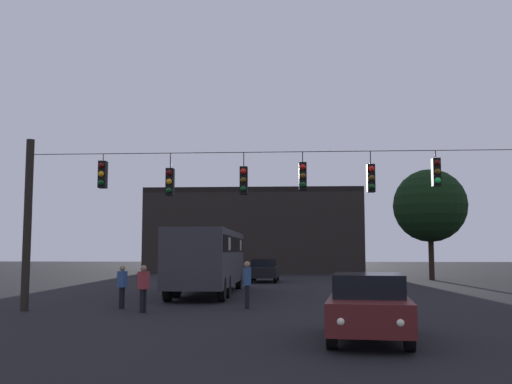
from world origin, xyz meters
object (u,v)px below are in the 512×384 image
object	(u,v)px
city_bus	(209,255)
car_near_right	(369,305)
pedestrian_crossing_left	(247,282)
pedestrian_crossing_center	(143,286)
tree_left_silhouette	(430,206)
pedestrian_crossing_right	(122,284)
car_far_left	(264,270)

from	to	relation	value
city_bus	car_near_right	world-z (taller)	city_bus
car_near_right	pedestrian_crossing_left	size ratio (longest dim) A/B	2.67
pedestrian_crossing_center	tree_left_silhouette	world-z (taller)	tree_left_silhouette
pedestrian_crossing_center	pedestrian_crossing_right	size ratio (longest dim) A/B	1.03
pedestrian_crossing_center	car_near_right	bearing A→B (deg)	-40.07
car_near_right	car_far_left	size ratio (longest dim) A/B	1.03
pedestrian_crossing_left	tree_left_silhouette	xyz separation A→B (m)	(11.55, 21.70, 4.35)
city_bus	pedestrian_crossing_right	bearing A→B (deg)	-106.32
tree_left_silhouette	pedestrian_crossing_left	bearing A→B (deg)	-118.03
pedestrian_crossing_right	city_bus	bearing A→B (deg)	73.68
car_far_left	pedestrian_crossing_left	distance (m)	18.32
car_far_left	pedestrian_crossing_center	size ratio (longest dim) A/B	2.78
pedestrian_crossing_center	pedestrian_crossing_right	xyz separation A→B (m)	(-1.10, 1.30, -0.03)
tree_left_silhouette	city_bus	bearing A→B (deg)	-133.41
car_far_left	tree_left_silhouette	bearing A→B (deg)	16.03
car_near_right	pedestrian_crossing_center	xyz separation A→B (m)	(-6.78, 5.70, 0.09)
city_bus	pedestrian_crossing_center	bearing A→B (deg)	-96.76
car_near_right	car_far_left	distance (m)	25.79
pedestrian_crossing_center	car_far_left	bearing A→B (deg)	80.98
car_far_left	car_near_right	bearing A→B (deg)	-81.91
car_far_left	city_bus	bearing A→B (deg)	-100.70
car_far_left	tree_left_silhouette	world-z (taller)	tree_left_silhouette
car_near_right	pedestrian_crossing_left	xyz separation A→B (m)	(-3.39, 7.22, 0.15)
city_bus	pedestrian_crossing_right	world-z (taller)	city_bus
pedestrian_crossing_center	tree_left_silhouette	xyz separation A→B (m)	(14.94, 23.23, 4.42)
city_bus	tree_left_silhouette	world-z (taller)	tree_left_silhouette
pedestrian_crossing_right	tree_left_silhouette	xyz separation A→B (m)	(16.04, 21.93, 4.45)
car_near_right	pedestrian_crossing_left	bearing A→B (deg)	115.15
city_bus	car_far_left	distance (m)	11.59
pedestrian_crossing_left	tree_left_silhouette	bearing A→B (deg)	61.97
car_far_left	pedestrian_crossing_center	world-z (taller)	pedestrian_crossing_center
city_bus	pedestrian_crossing_right	size ratio (longest dim) A/B	7.19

